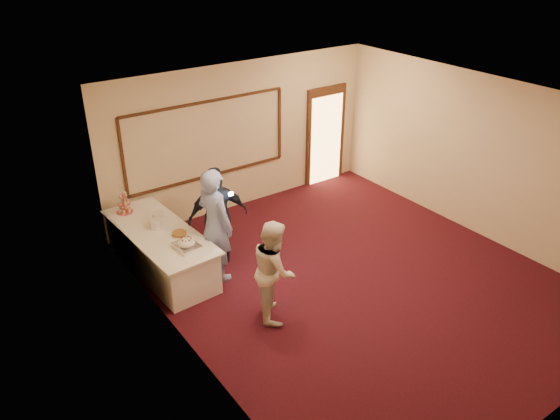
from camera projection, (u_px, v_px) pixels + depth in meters
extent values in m
plane|color=black|center=(354.00, 279.00, 9.15)|extent=(7.00, 7.00, 0.00)
cube|color=beige|center=(242.00, 136.00, 11.00)|extent=(6.00, 0.04, 3.00)
cube|color=beige|center=(186.00, 260.00, 6.93)|extent=(0.04, 7.00, 3.00)
cube|color=beige|center=(482.00, 157.00, 9.99)|extent=(0.04, 7.00, 3.00)
cube|color=white|center=(368.00, 105.00, 7.77)|extent=(6.00, 7.00, 0.04)
cube|color=#331B0F|center=(210.00, 176.00, 10.87)|extent=(3.40, 0.04, 0.05)
cube|color=#331B0F|center=(205.00, 102.00, 10.18)|extent=(3.40, 0.04, 0.05)
cube|color=#331B0F|center=(123.00, 159.00, 9.66)|extent=(0.05, 0.04, 1.50)
cube|color=#331B0F|center=(280.00, 124.00, 11.39)|extent=(0.05, 0.04, 1.50)
cube|color=#331B0F|center=(325.00, 135.00, 12.25)|extent=(1.05, 0.06, 2.20)
cube|color=#FFBF66|center=(326.00, 139.00, 12.28)|extent=(0.85, 0.02, 2.00)
cube|color=white|center=(161.00, 251.00, 9.25)|extent=(1.01, 2.47, 0.74)
cube|color=white|center=(159.00, 231.00, 9.07)|extent=(1.13, 2.61, 0.03)
cube|color=silver|center=(187.00, 247.00, 8.57)|extent=(0.37, 0.45, 0.04)
ellipsoid|color=white|center=(187.00, 243.00, 8.53)|extent=(0.27, 0.27, 0.12)
cube|color=silver|center=(188.00, 241.00, 8.70)|extent=(0.17, 0.26, 0.01)
cylinder|color=#C75158|center=(124.00, 202.00, 9.56)|extent=(0.02, 0.02, 0.39)
cylinder|color=#C75158|center=(125.00, 212.00, 9.65)|extent=(0.29, 0.29, 0.01)
cylinder|color=#C75158|center=(124.00, 204.00, 9.58)|extent=(0.22, 0.22, 0.01)
cylinder|color=#C75158|center=(123.00, 196.00, 9.50)|extent=(0.15, 0.15, 0.01)
cylinder|color=white|center=(156.00, 224.00, 9.10)|extent=(0.18, 0.18, 0.15)
cylinder|color=white|center=(156.00, 220.00, 9.07)|extent=(0.19, 0.19, 0.01)
cylinder|color=white|center=(158.00, 217.00, 9.30)|extent=(0.20, 0.20, 0.16)
cylinder|color=white|center=(158.00, 213.00, 9.26)|extent=(0.21, 0.21, 0.01)
cylinder|color=white|center=(180.00, 235.00, 8.92)|extent=(0.28, 0.28, 0.01)
cylinder|color=brown|center=(179.00, 233.00, 8.91)|extent=(0.24, 0.24, 0.04)
imported|color=#7C8CC6|center=(215.00, 225.00, 8.82)|extent=(0.62, 0.80, 1.95)
imported|color=silver|center=(274.00, 270.00, 7.99)|extent=(0.89, 0.96, 1.59)
imported|color=black|center=(218.00, 216.00, 9.26)|extent=(1.11, 0.65, 1.78)
cube|color=white|center=(231.00, 194.00, 8.91)|extent=(0.08, 0.05, 0.05)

